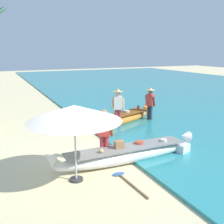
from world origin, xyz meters
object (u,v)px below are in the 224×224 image
at_px(patio_umbrella_large, 74,113).
at_px(cooler_box, 182,149).
at_px(boat_orange_midground, 121,119).
at_px(person_tourist_customer, 104,133).
at_px(paddle, 127,181).
at_px(person_vendor_assistant, 150,102).
at_px(person_vendor_hatted, 118,106).
at_px(boat_white_foreground, 126,154).

distance_m(patio_umbrella_large, cooler_box, 4.10).
bearing_deg(boat_orange_midground, person_tourist_customer, -123.23).
xyz_separation_m(person_tourist_customer, paddle, (0.03, -1.43, -0.92)).
xyz_separation_m(cooler_box, paddle, (-2.55, -0.90, -0.15)).
distance_m(person_vendor_assistant, paddle, 6.39).
distance_m(person_vendor_hatted, cooler_box, 3.76).
relative_size(person_vendor_hatted, cooler_box, 4.03).
bearing_deg(person_tourist_customer, cooler_box, -11.60).
relative_size(patio_umbrella_large, paddle, 1.57).
bearing_deg(paddle, boat_white_foreground, 62.99).
bearing_deg(patio_umbrella_large, paddle, -27.71).
relative_size(person_tourist_customer, person_vendor_assistant, 1.01).
relative_size(person_tourist_customer, cooler_box, 3.78).
xyz_separation_m(boat_orange_midground, person_vendor_hatted, (-0.37, -0.48, 0.75)).
height_order(boat_white_foreground, boat_orange_midground, boat_orange_midground).
bearing_deg(boat_white_foreground, patio_umbrella_large, -164.79).
bearing_deg(patio_umbrella_large, person_vendor_hatted, 51.26).
distance_m(boat_white_foreground, patio_umbrella_large, 2.40).
xyz_separation_m(patio_umbrella_large, cooler_box, (3.74, 0.28, -1.66)).
bearing_deg(boat_orange_midground, cooler_box, -86.40).
xyz_separation_m(boat_white_foreground, person_vendor_assistant, (3.32, 3.89, 0.68)).
height_order(person_vendor_assistant, paddle, person_vendor_assistant).
bearing_deg(cooler_box, patio_umbrella_large, 163.91).
bearing_deg(person_vendor_hatted, boat_white_foreground, -111.79).
xyz_separation_m(person_vendor_assistant, paddle, (-3.88, -4.99, -0.93)).
bearing_deg(boat_white_foreground, boat_orange_midground, 65.94).
distance_m(person_tourist_customer, patio_umbrella_large, 1.67).
height_order(boat_orange_midground, person_vendor_hatted, person_vendor_hatted).
distance_m(boat_orange_midground, person_vendor_hatted, 0.96).
distance_m(person_vendor_hatted, person_tourist_customer, 3.65).
bearing_deg(patio_umbrella_large, boat_orange_midground, 51.35).
height_order(boat_white_foreground, cooler_box, boat_white_foreground).
relative_size(person_vendor_hatted, person_tourist_customer, 1.07).
distance_m(boat_white_foreground, cooler_box, 2.00).
bearing_deg(paddle, cooler_box, 19.45).
height_order(person_vendor_hatted, patio_umbrella_large, patio_umbrella_large).
bearing_deg(paddle, person_vendor_hatted, 66.89).
relative_size(boat_white_foreground, cooler_box, 11.02).
xyz_separation_m(boat_orange_midground, cooler_box, (0.26, -4.08, -0.11)).
relative_size(person_tourist_customer, paddle, 1.08).
relative_size(boat_orange_midground, cooler_box, 9.10).
bearing_deg(person_vendor_assistant, paddle, -127.85).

